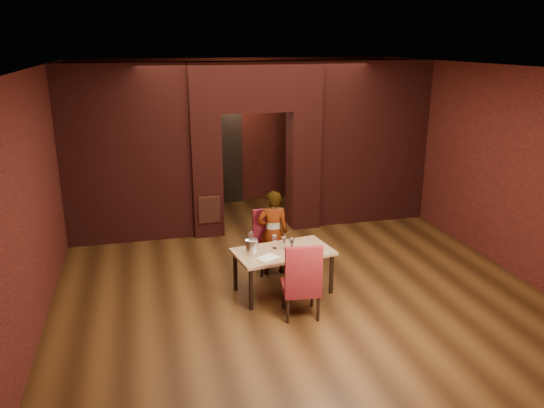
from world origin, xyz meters
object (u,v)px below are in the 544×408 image
Objects in this scene: dining_table at (283,271)px; water_bottle at (251,241)px; wine_glass_a at (275,242)px; wine_bucket at (252,247)px; wine_glass_c at (292,246)px; chair_far at (270,242)px; potted_plant at (298,254)px; person_seated at (273,233)px; wine_glass_b at (284,243)px; chair_near at (301,279)px.

water_bottle reaches higher than dining_table.
water_bottle reaches higher than wine_glass_a.
wine_glass_c is at bearing -9.74° from wine_bucket.
dining_table is 0.78m from chair_far.
wine_glass_a is 0.52× the size of potted_plant.
person_seated is 0.63m from wine_glass_b.
chair_near is at bearing -94.45° from wine_glass_c.
wine_glass_b is (0.12, -0.05, -0.01)m from wine_glass_a.
wine_glass_c is 1.01× the size of wine_bucket.
wine_glass_a is at bearing 82.61° from person_seated.
chair_far is 4.94× the size of wine_glass_a.
wine_bucket is (-0.50, -0.09, 0.02)m from wine_glass_b.
chair_far is at bearing 93.01° from wine_glass_b.
water_bottle is (-0.44, 0.14, 0.47)m from dining_table.
wine_glass_a is at bearing 157.72° from wine_glass_b.
water_bottle reaches higher than potted_plant.
chair_near is (0.05, -1.48, 0.04)m from chair_far.
chair_far is 0.93× the size of chair_near.
wine_glass_c is at bearing -51.25° from wine_glass_a.
water_bottle is (-0.53, 0.26, 0.03)m from wine_glass_c.
wine_glass_c is at bearing -87.46° from chair_near.
chair_far is at bearing 59.83° from wine_bucket.
water_bottle is at bearing 81.14° from wine_bucket.
dining_table reaches higher than potted_plant.
water_bottle is at bearing -53.41° from chair_near.
person_seated is 0.81m from wine_glass_c.
dining_table is at bearing 92.53° from person_seated.
wine_glass_b is at bearing -22.28° from wine_glass_a.
chair_near is at bearing -60.40° from water_bottle.
wine_glass_a is at bearing -128.21° from potted_plant.
water_bottle is (-0.47, -0.55, 0.11)m from person_seated.
wine_glass_b is 0.50m from wine_bucket.
potted_plant is at bearing 51.40° from dining_table.
chair_near is at bearing -88.71° from wine_glass_b.
wine_bucket reaches higher than wine_glass_a.
potted_plant is at bearing 67.70° from wine_glass_c.
chair_far reaches higher than potted_plant.
dining_table is at bearing -111.65° from wine_glass_b.
wine_bucket is 0.76× the size of water_bottle.
wine_glass_a is 0.92× the size of wine_bucket.
potted_plant is (0.47, 0.80, -0.55)m from wine_glass_b.
chair_near is 5.92× the size of wine_glass_b.
chair_near reaches higher than dining_table.
wine_glass_b is at bearing -120.29° from potted_plant.
wine_glass_b is at bearing 94.70° from person_seated.
person_seated is at bearing 55.39° from wine_bucket.
chair_far is at bearing 96.53° from wine_glass_c.
wine_bucket is 0.17m from water_bottle.
chair_near is 4.84× the size of wine_glass_c.
wine_glass_c is at bearing -86.11° from chair_far.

